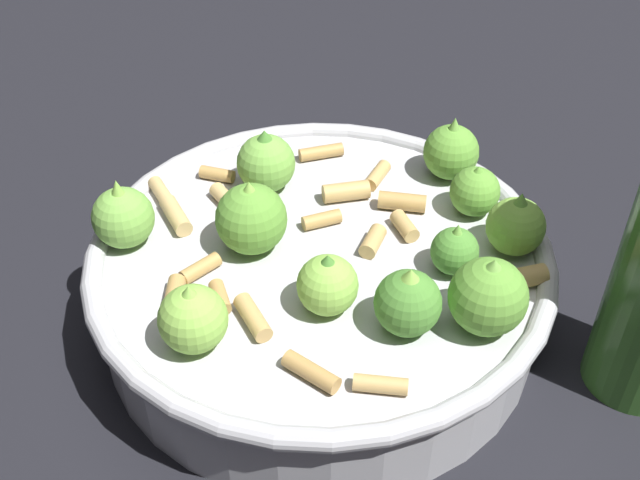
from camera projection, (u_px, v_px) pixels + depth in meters
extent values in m
plane|color=black|center=(320.00, 316.00, 0.52)|extent=(2.40, 2.40, 0.00)
cylinder|color=#B7B7BC|center=(320.00, 285.00, 0.51)|extent=(0.28, 0.28, 0.06)
torus|color=#B7B7BC|center=(320.00, 252.00, 0.49)|extent=(0.29, 0.29, 0.01)
sphere|color=#4C8933|center=(455.00, 251.00, 0.47)|extent=(0.03, 0.03, 0.03)
cone|color=#75B247|center=(458.00, 232.00, 0.46)|extent=(0.01, 0.01, 0.01)
sphere|color=#609E38|center=(475.00, 192.00, 0.51)|extent=(0.03, 0.03, 0.03)
cone|color=#609E38|center=(478.00, 173.00, 0.50)|extent=(0.02, 0.02, 0.01)
sphere|color=#609E38|center=(251.00, 219.00, 0.48)|extent=(0.04, 0.04, 0.04)
cone|color=#8CC64C|center=(249.00, 192.00, 0.46)|extent=(0.02, 0.02, 0.01)
sphere|color=#8CC64C|center=(328.00, 285.00, 0.44)|extent=(0.04, 0.04, 0.04)
cone|color=#4C8933|center=(328.00, 263.00, 0.43)|extent=(0.02, 0.02, 0.01)
sphere|color=#4C8933|center=(408.00, 303.00, 0.43)|extent=(0.04, 0.04, 0.04)
cone|color=#8CC64C|center=(410.00, 279.00, 0.41)|extent=(0.02, 0.02, 0.01)
sphere|color=#75B247|center=(266.00, 163.00, 0.53)|extent=(0.04, 0.04, 0.04)
cone|color=#4C8933|center=(265.00, 140.00, 0.51)|extent=(0.02, 0.02, 0.01)
sphere|color=#75B247|center=(123.00, 218.00, 0.48)|extent=(0.04, 0.04, 0.04)
cone|color=#8CC64C|center=(118.00, 192.00, 0.47)|extent=(0.01, 0.01, 0.02)
sphere|color=#609E38|center=(451.00, 152.00, 0.54)|extent=(0.04, 0.04, 0.04)
cone|color=#75B247|center=(454.00, 128.00, 0.53)|extent=(0.01, 0.01, 0.02)
sphere|color=#8CC64C|center=(193.00, 319.00, 0.42)|extent=(0.04, 0.04, 0.04)
cone|color=#8CC64C|center=(189.00, 295.00, 0.41)|extent=(0.02, 0.02, 0.01)
sphere|color=#609E38|center=(488.00, 297.00, 0.43)|extent=(0.04, 0.04, 0.04)
cone|color=#75B247|center=(493.00, 270.00, 0.41)|extent=(0.02, 0.02, 0.01)
sphere|color=#8CC64C|center=(516.00, 226.00, 0.48)|extent=(0.04, 0.04, 0.04)
cone|color=#75B247|center=(521.00, 203.00, 0.47)|extent=(0.02, 0.02, 0.01)
cylinder|color=tan|center=(321.00, 152.00, 0.56)|extent=(0.03, 0.03, 0.01)
cylinder|color=tan|center=(265.00, 152.00, 0.56)|extent=(0.02, 0.03, 0.01)
cylinder|color=tan|center=(377.00, 175.00, 0.54)|extent=(0.01, 0.03, 0.01)
cylinder|color=tan|center=(220.00, 297.00, 0.45)|extent=(0.02, 0.02, 0.01)
cylinder|color=tan|center=(373.00, 241.00, 0.49)|extent=(0.01, 0.02, 0.01)
cylinder|color=tan|center=(217.00, 174.00, 0.54)|extent=(0.03, 0.01, 0.01)
cylinder|color=tan|center=(311.00, 372.00, 0.41)|extent=(0.03, 0.01, 0.01)
cylinder|color=tan|center=(162.00, 193.00, 0.53)|extent=(0.03, 0.02, 0.01)
cylinder|color=tan|center=(346.00, 192.00, 0.53)|extent=(0.03, 0.03, 0.01)
cylinder|color=tan|center=(174.00, 296.00, 0.45)|extent=(0.02, 0.03, 0.01)
cylinder|color=tan|center=(176.00, 215.00, 0.51)|extent=(0.03, 0.03, 0.01)
cylinder|color=tan|center=(258.00, 320.00, 0.44)|extent=(0.03, 0.03, 0.01)
cylinder|color=tan|center=(405.00, 226.00, 0.50)|extent=(0.02, 0.02, 0.01)
cylinder|color=tan|center=(200.00, 268.00, 0.47)|extent=(0.02, 0.03, 0.01)
cylinder|color=tan|center=(402.00, 202.00, 0.52)|extent=(0.03, 0.02, 0.01)
cylinder|color=tan|center=(519.00, 278.00, 0.46)|extent=(0.03, 0.03, 0.01)
cylinder|color=tan|center=(380.00, 384.00, 0.40)|extent=(0.03, 0.02, 0.01)
cylinder|color=tan|center=(225.00, 198.00, 0.52)|extent=(0.03, 0.02, 0.01)
cylinder|color=tan|center=(322.00, 220.00, 0.50)|extent=(0.02, 0.03, 0.01)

